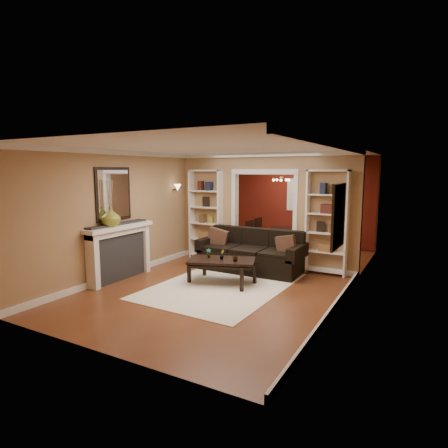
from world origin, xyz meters
The scene contains 30 objects.
floor centered at (0.00, 0.00, 0.00)m, with size 8.00×8.00×0.00m, color brown.
ceiling centered at (0.00, 0.00, 2.70)m, with size 8.00×8.00×0.00m, color white.
wall_back centered at (0.00, 4.00, 1.35)m, with size 8.00×8.00×0.00m, color #A57F57.
wall_front centered at (0.00, -4.00, 1.35)m, with size 8.00×8.00×0.00m, color #A57F57.
wall_left centered at (-2.25, 0.00, 1.35)m, with size 8.00×8.00×0.00m, color #A57F57.
wall_right centered at (2.25, 0.00, 1.35)m, with size 8.00×8.00×0.00m, color #A57F57.
partition_wall centered at (0.00, 1.20, 1.35)m, with size 4.50×0.15×2.70m, color #A57F57.
red_back_panel centered at (0.00, 3.97, 1.32)m, with size 4.44×0.04×2.64m, color maroon.
dining_window centered at (0.00, 3.93, 1.55)m, with size 0.78×0.03×0.98m, color #8CA5CC.
area_rug centered at (-0.02, -0.85, 0.01)m, with size 2.33×3.26×0.01m, color white.
sofa centered at (-0.01, 0.45, 0.47)m, with size 2.41×1.04×0.94m, color black.
pillow_left centered at (-0.86, 0.43, 0.69)m, with size 0.46×0.13×0.46m, color brown.
pillow_right centered at (0.84, 0.43, 0.67)m, with size 0.42×0.12×0.42m, color brown.
coffee_table centered at (-0.11, -0.70, 0.25)m, with size 1.32×0.71×0.50m, color black.
plant_left centered at (-0.42, -0.70, 0.60)m, with size 0.10×0.07×0.19m, color #336626.
plant_center centered at (-0.11, -0.70, 0.60)m, with size 0.11×0.09×0.19m, color #336626.
plant_right centered at (0.19, -0.70, 0.60)m, with size 0.11×0.11×0.20m, color #336626.
bookshelf_left centered at (-1.55, 1.03, 1.15)m, with size 0.90×0.30×2.30m, color white.
bookshelf_right centered at (1.55, 1.03, 1.15)m, with size 0.90×0.30×2.30m, color white.
fireplace centered at (-2.09, -1.50, 0.58)m, with size 0.32×1.70×1.16m, color white.
vase centered at (-2.09, -1.73, 1.36)m, with size 0.38×0.38×0.40m, color olive.
mirror centered at (-2.23, -1.50, 1.80)m, with size 0.03×0.95×1.10m, color silver.
wall_sconce centered at (-2.15, 0.55, 1.83)m, with size 0.18×0.18×0.22m, color #FFE0A5.
framed_art centered at (2.21, -1.00, 1.55)m, with size 0.04×0.85×1.05m, color black.
dining_table centered at (-0.12, 2.64, 0.30)m, with size 0.96×1.72×0.61m, color black.
dining_chair_nw centered at (-0.67, 2.34, 0.46)m, with size 0.45×0.45×0.92m, color black.
dining_chair_ne centered at (0.43, 2.34, 0.45)m, with size 0.45×0.45×0.91m, color black.
dining_chair_sw centered at (-0.67, 2.94, 0.47)m, with size 0.46×0.46×0.93m, color black.
dining_chair_se centered at (0.43, 2.94, 0.44)m, with size 0.43×0.43×0.88m, color black.
chandelier centered at (0.00, 2.70, 2.02)m, with size 0.50×0.50×0.30m, color #3A291A.
Camera 1 is at (3.50, -7.14, 2.28)m, focal length 30.00 mm.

